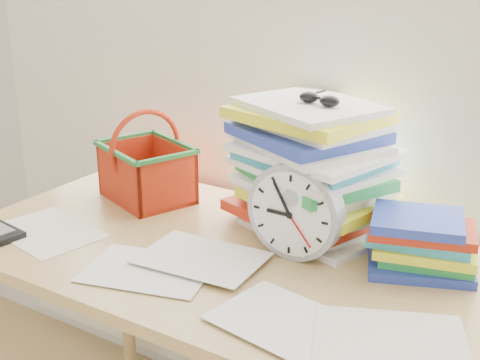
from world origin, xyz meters
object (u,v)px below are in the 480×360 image
Objects in this scene: clock at (295,211)px; basket at (146,156)px; paper_stack at (311,168)px; book_stack at (422,243)px; desk at (239,285)px.

clock is 0.53m from basket.
paper_stack is 0.49m from basket.
clock reaches higher than book_stack.
clock is 0.90× the size of book_stack.
paper_stack is at bearing 169.18° from book_stack.
basket reaches higher than desk.
basket is at bearing 158.03° from desk.
paper_stack is (0.07, 0.22, 0.24)m from desk.
paper_stack reaches higher than clock.
clock is (0.11, 0.07, 0.19)m from desk.
book_stack is at bearing 19.97° from clock.
desk is 0.33m from paper_stack.
basket is at bearing 179.52° from book_stack.
clock is 0.90× the size of basket.
paper_stack is 0.17m from clock.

